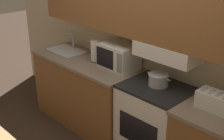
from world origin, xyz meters
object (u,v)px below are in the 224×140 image
object	(u,v)px
stove_range	(155,125)
toaster	(214,101)
sink_basin	(66,51)
microwave	(119,56)
cooking_pot	(159,79)
paper_towel_roll	(95,51)

from	to	relation	value
stove_range	toaster	xyz separation A→B (m)	(0.64, 0.00, 0.55)
toaster	sink_basin	world-z (taller)	sink_basin
toaster	microwave	bearing A→B (deg)	175.77
stove_range	cooking_pot	xyz separation A→B (m)	(-0.02, 0.04, 0.54)
paper_towel_roll	toaster	bearing A→B (deg)	-0.87
cooking_pot	toaster	xyz separation A→B (m)	(0.66, -0.04, 0.01)
stove_range	sink_basin	size ratio (longest dim) A/B	1.77
toaster	paper_towel_roll	bearing A→B (deg)	179.13
stove_range	cooking_pot	world-z (taller)	cooking_pot
microwave	sink_basin	xyz separation A→B (m)	(-0.90, -0.12, -0.13)
sink_basin	paper_towel_roll	world-z (taller)	sink_basin
cooking_pot	stove_range	bearing A→B (deg)	-61.72
stove_range	sink_basin	bearing A→B (deg)	-179.44
paper_towel_roll	sink_basin	bearing A→B (deg)	-175.35
cooking_pot	paper_towel_roll	bearing A→B (deg)	-179.37
stove_range	paper_towel_roll	distance (m)	1.19
cooking_pot	toaster	distance (m)	0.67
cooking_pot	sink_basin	distance (m)	1.55
microwave	sink_basin	bearing A→B (deg)	-172.66
cooking_pot	microwave	size ratio (longest dim) A/B	0.67
toaster	sink_basin	bearing A→B (deg)	-179.49
stove_range	toaster	distance (m)	0.85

